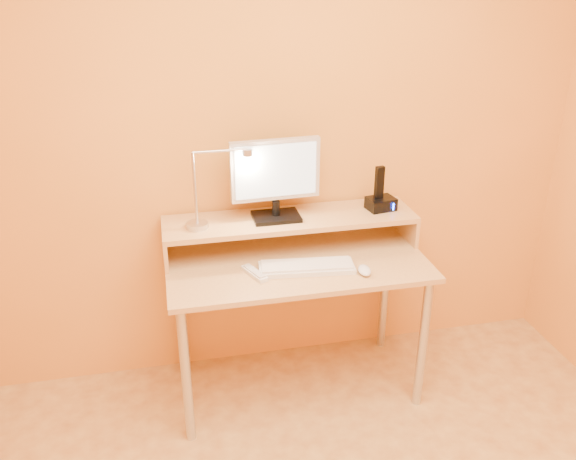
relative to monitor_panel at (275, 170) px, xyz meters
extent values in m
cube|color=#CA8530|center=(0.07, 0.16, 0.13)|extent=(3.00, 0.04, 2.50)
cylinder|color=silver|center=(-0.48, -0.41, -0.77)|extent=(0.04, 0.04, 0.69)
cylinder|color=silver|center=(0.62, -0.41, -0.77)|extent=(0.04, 0.04, 0.69)
cylinder|color=silver|center=(-0.48, 0.09, -0.77)|extent=(0.04, 0.04, 0.69)
cylinder|color=silver|center=(0.62, 0.09, -0.77)|extent=(0.04, 0.04, 0.69)
cube|color=tan|center=(0.07, -0.16, -0.41)|extent=(1.20, 0.60, 0.02)
cube|color=tan|center=(-0.52, -0.01, -0.33)|extent=(0.02, 0.30, 0.14)
cube|color=tan|center=(0.66, -0.01, -0.33)|extent=(0.02, 0.30, 0.14)
cube|color=tan|center=(0.07, -0.01, -0.25)|extent=(1.20, 0.30, 0.02)
cube|color=black|center=(0.00, -0.01, -0.23)|extent=(0.22, 0.16, 0.02)
cylinder|color=black|center=(0.00, -0.01, -0.19)|extent=(0.04, 0.04, 0.07)
cube|color=silver|center=(0.00, 0.00, 0.00)|extent=(0.42, 0.06, 0.28)
cube|color=black|center=(0.00, 0.02, 0.00)|extent=(0.37, 0.03, 0.24)
cube|color=silver|center=(0.00, -0.02, 0.00)|extent=(0.38, 0.02, 0.25)
cylinder|color=silver|center=(-0.37, -0.04, -0.23)|extent=(0.10, 0.10, 0.02)
cylinder|color=silver|center=(-0.37, -0.04, -0.05)|extent=(0.01, 0.01, 0.33)
cylinder|color=silver|center=(-0.25, -0.04, 0.12)|extent=(0.24, 0.01, 0.01)
cylinder|color=silver|center=(-0.13, -0.04, 0.10)|extent=(0.04, 0.04, 0.03)
cylinder|color=#FFEAC6|center=(-0.13, -0.04, 0.09)|extent=(0.03, 0.03, 0.00)
cube|color=black|center=(0.52, -0.01, -0.21)|extent=(0.14, 0.12, 0.06)
cube|color=black|center=(0.51, -0.01, -0.10)|extent=(0.04, 0.03, 0.16)
cube|color=blue|center=(0.57, -0.06, -0.21)|extent=(0.01, 0.00, 0.04)
cube|color=silver|center=(0.09, -0.25, -0.39)|extent=(0.44, 0.18, 0.02)
ellipsoid|color=silver|center=(0.33, -0.34, -0.38)|extent=(0.06, 0.10, 0.03)
cube|color=silver|center=(-0.15, -0.25, -0.39)|extent=(0.10, 0.17, 0.02)
camera|label=1|loc=(-0.50, -2.53, 0.87)|focal=37.06mm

